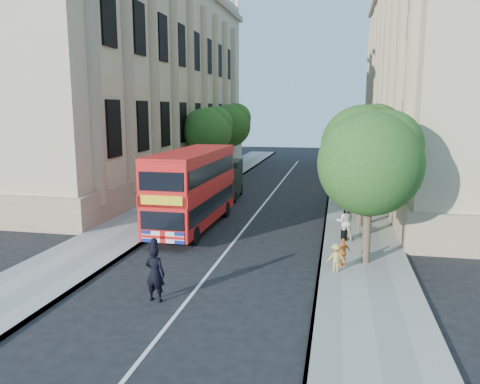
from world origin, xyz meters
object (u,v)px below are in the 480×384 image
Objects in this scene: police_constable at (155,274)px; woman_pedestrian at (345,222)px; lamp_post at (346,189)px; box_van at (226,180)px; double_decker_bus at (193,187)px.

police_constable is 1.05× the size of woman_pedestrian.
lamp_post reaches higher than woman_pedestrian.
box_van is at bearing -77.76° from police_constable.
lamp_post is at bearing 75.61° from woman_pedestrian.
woman_pedestrian is (6.01, 8.10, 0.07)m from police_constable.
police_constable is 10.08m from woman_pedestrian.
box_van is at bearing -53.86° from woman_pedestrian.
double_decker_bus reaches higher than police_constable.
woman_pedestrian is at bearing -120.54° from police_constable.
double_decker_bus is 4.94× the size of woman_pedestrian.
police_constable is (1.61, -9.19, -1.26)m from double_decker_bus.
lamp_post reaches higher than police_constable.
police_constable is at bearing -126.81° from lamp_post.
double_decker_bus is 4.68× the size of police_constable.
box_van is 2.66× the size of woman_pedestrian.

